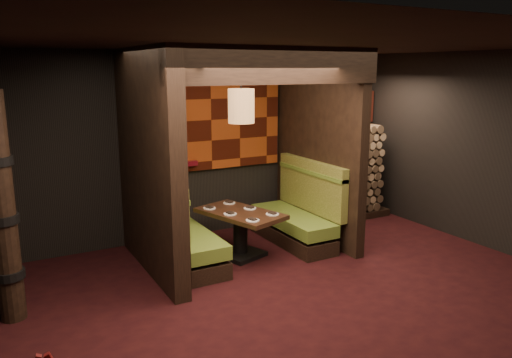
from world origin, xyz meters
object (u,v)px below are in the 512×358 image
object	(u,v)px
dining_table	(240,227)
totem_column	(2,211)
firewood_stack	(341,172)
pendant_lamp	(241,106)
booth_bench_left	(181,236)
booth_bench_right	(298,216)

from	to	relation	value
dining_table	totem_column	size ratio (longest dim) A/B	0.58
dining_table	firewood_stack	world-z (taller)	firewood_stack
firewood_stack	pendant_lamp	bearing A→B (deg)	-160.36
dining_table	firewood_stack	xyz separation A→B (m)	(2.40, 0.81, 0.40)
totem_column	booth_bench_left	bearing A→B (deg)	14.75
booth_bench_left	pendant_lamp	distance (m)	1.92
booth_bench_left	firewood_stack	xyz separation A→B (m)	(3.25, 0.70, 0.42)
booth_bench_left	booth_bench_right	xyz separation A→B (m)	(1.89, 0.00, 0.00)
firewood_stack	booth_bench_right	bearing A→B (deg)	-152.65
booth_bench_right	pendant_lamp	distance (m)	2.01
booth_bench_left	booth_bench_right	size ratio (longest dim) A/B	1.00
dining_table	firewood_stack	size ratio (longest dim) A/B	0.80
booth_bench_right	firewood_stack	size ratio (longest dim) A/B	0.92
dining_table	booth_bench_left	bearing A→B (deg)	172.80
pendant_lamp	booth_bench_left	bearing A→B (deg)	169.49
booth_bench_right	totem_column	size ratio (longest dim) A/B	0.67
booth_bench_right	firewood_stack	distance (m)	1.58
booth_bench_left	totem_column	bearing A→B (deg)	-165.25
totem_column	pendant_lamp	bearing A→B (deg)	7.63
dining_table	totem_column	bearing A→B (deg)	-171.41
totem_column	firewood_stack	size ratio (longest dim) A/B	1.39
booth_bench_right	pendant_lamp	size ratio (longest dim) A/B	1.66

